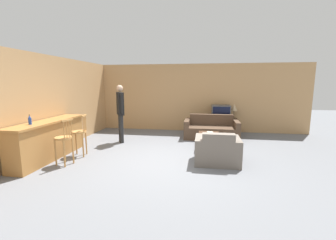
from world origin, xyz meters
name	(u,v)px	position (x,y,z in m)	size (l,w,h in m)	color
ground_plane	(168,161)	(0.00, 0.00, 0.00)	(24.00, 24.00, 0.00)	slate
wall_back	(182,98)	(0.00, 3.65, 1.30)	(9.40, 0.08, 2.60)	tan
wall_left	(72,101)	(-3.26, 1.33, 1.30)	(0.08, 8.65, 2.60)	tan
bar_counter	(49,140)	(-2.93, -0.31, 0.48)	(0.55, 2.35, 0.96)	#A87038
bar_chair_near	(64,141)	(-2.30, -0.63, 0.55)	(0.44, 0.44, 1.07)	#B77F42
bar_chair_mid	(80,135)	(-2.30, 0.02, 0.55)	(0.44, 0.44, 1.07)	#B77F42
couch_far	(211,130)	(1.11, 2.50, 0.29)	(1.81, 0.87, 0.79)	#4C3828
armchair_near	(217,151)	(1.18, 0.01, 0.29)	(1.03, 0.83, 0.77)	#70665B
coffee_table	(209,136)	(1.01, 1.27, 0.34)	(0.60, 1.00, 0.40)	#472D1E
tv_unit	(220,126)	(1.47, 3.28, 0.28)	(1.21, 0.44, 0.57)	#513823
tv	(221,112)	(1.47, 3.28, 0.82)	(0.68, 0.52, 0.50)	#4C4C4C
bottle	(30,120)	(-2.96, -0.82, 1.06)	(0.07, 0.07, 0.22)	#234293
book_on_table	(210,132)	(1.04, 1.52, 0.41)	(0.19, 0.16, 0.03)	#B7AD99
table_lamp	(234,108)	(1.94, 3.28, 0.97)	(0.23, 0.23, 0.54)	brown
person_by_window	(120,110)	(-1.74, 1.47, 1.04)	(0.36, 0.48, 1.81)	black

